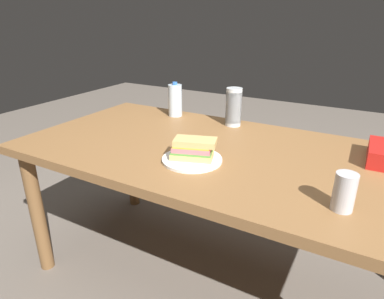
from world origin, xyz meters
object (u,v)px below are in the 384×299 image
Objects in this scene: soda_can_silver at (344,192)px; water_bottle_tall at (175,100)px; dining_table at (224,167)px; sandwich at (193,149)px; plastic_cup_stack at (234,107)px; paper_plate at (192,159)px.

water_bottle_tall is at bearing 148.02° from soda_can_silver.
sandwich reaches higher than dining_table.
dining_table is 9.32× the size of plastic_cup_stack.
dining_table is 0.20m from paper_plate.
soda_can_silver reaches higher than dining_table.
paper_plate is at bearing -85.67° from plastic_cup_stack.
dining_table is at bearing -72.46° from plastic_cup_stack.
dining_table is 0.59m from soda_can_silver.
plastic_cup_stack is at bearing 94.68° from sandwich.
water_bottle_tall is (-0.48, 0.36, 0.17)m from dining_table.
paper_plate is 0.59m from soda_can_silver.
water_bottle_tall is at bearing 179.54° from plastic_cup_stack.
water_bottle_tall is 0.99× the size of plastic_cup_stack.
sandwich is 1.63× the size of soda_can_silver.
sandwich is 0.58m from soda_can_silver.
dining_table is at bearing 67.27° from sandwich.
water_bottle_tall is at bearing 127.98° from paper_plate.
paper_plate is (-0.07, -0.17, 0.09)m from dining_table.
dining_table is 9.46× the size of water_bottle_tall.
plastic_cup_stack is at bearing 107.54° from dining_table.
sandwich is 0.52m from plastic_cup_stack.
soda_can_silver is (0.51, -0.26, 0.14)m from dining_table.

